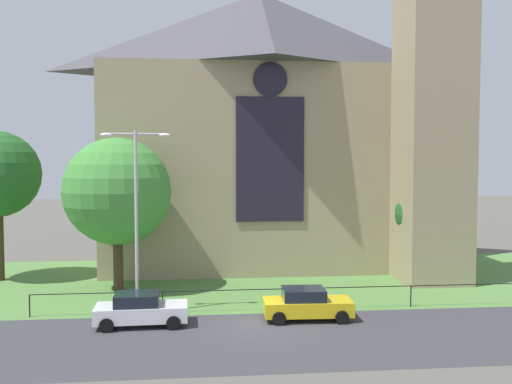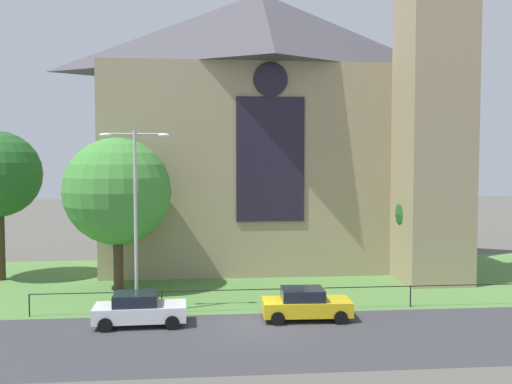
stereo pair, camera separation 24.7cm
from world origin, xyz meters
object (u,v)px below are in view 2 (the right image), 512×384
Objects in this scene: church_building at (272,125)px; streetlamp_near at (135,199)px; tree_right_near at (425,215)px; parked_car_yellow at (306,304)px; parked_car_white at (139,309)px; tree_left_near at (117,191)px.

church_building is 2.86× the size of streetlamp_near.
tree_right_near is (8.93, -7.06, -6.08)m from church_building.
church_building is 6.10× the size of parked_car_yellow.
parked_car_white is (0.34, -1.85, -4.97)m from streetlamp_near.
parked_car_white and parked_car_yellow have the same top height.
tree_left_near is 5.76m from streetlamp_near.
church_building reaches higher than streetlamp_near.
tree_left_near reaches higher than parked_car_yellow.
streetlamp_near is 9.70m from parked_car_yellow.
streetlamp_near reaches higher than tree_left_near.
parked_car_yellow is (-9.16, -8.04, -3.45)m from tree_right_near.
church_building reaches higher than parked_car_white.
tree_right_near reaches higher than parked_car_white.
tree_left_near is (-10.08, -7.95, -4.45)m from church_building.
parked_car_yellow is at bearing -138.71° from tree_right_near.
parked_car_white is 1.00× the size of parked_car_yellow.
tree_left_near reaches higher than tree_right_near.
tree_left_near is at bearing 107.05° from streetlamp_near.
church_building reaches higher than tree_left_near.
streetlamp_near reaches higher than tree_right_near.
tree_right_near reaches higher than parked_car_yellow.
church_building is 16.50m from streetlamp_near.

